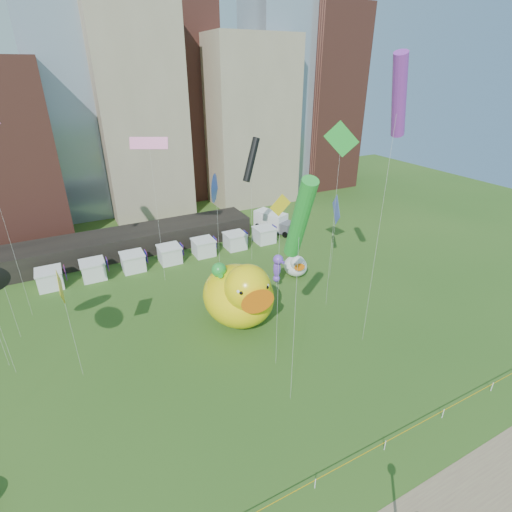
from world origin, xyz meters
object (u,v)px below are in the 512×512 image
box_truck (273,221)px  big_duck (240,294)px  small_duck (296,265)px  seahorse_green (220,279)px  seahorse_purple (277,266)px

box_truck → big_duck: bearing=-149.0°
small_duck → box_truck: size_ratio=0.61×
seahorse_green → seahorse_purple: bearing=32.2°
small_duck → seahorse_purple: seahorse_purple is taller
small_duck → seahorse_purple: bearing=-132.3°
seahorse_green → box_truck: bearing=63.7°
big_duck → seahorse_green: 2.59m
seahorse_green → seahorse_purple: seahorse_green is taller
big_duck → small_duck: 12.53m
small_duck → box_truck: bearing=90.7°
small_duck → box_truck: small_duck is taller
small_duck → seahorse_green: size_ratio=0.67×
seahorse_green → seahorse_purple: 8.85m
big_duck → box_truck: size_ratio=1.37×
seahorse_green → big_duck: bearing=-24.9°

